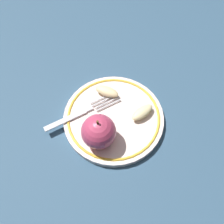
% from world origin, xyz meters
% --- Properties ---
extents(ground_plane, '(2.00, 2.00, 0.00)m').
position_xyz_m(ground_plane, '(0.00, 0.00, 0.00)').
color(ground_plane, '#304F69').
extents(plate, '(0.23, 0.23, 0.02)m').
position_xyz_m(plate, '(0.00, 0.01, 0.01)').
color(plate, silver).
rests_on(plate, ground_plane).
extents(apple_red_whole, '(0.07, 0.07, 0.08)m').
position_xyz_m(apple_red_whole, '(0.05, 0.05, 0.06)').
color(apple_red_whole, '#BD3C5D').
rests_on(apple_red_whole, plate).
extents(apple_slice_front, '(0.06, 0.06, 0.02)m').
position_xyz_m(apple_slice_front, '(-0.01, -0.06, 0.03)').
color(apple_slice_front, beige).
rests_on(apple_slice_front, plate).
extents(apple_slice_back, '(0.06, 0.04, 0.02)m').
position_xyz_m(apple_slice_back, '(-0.06, 0.03, 0.03)').
color(apple_slice_back, beige).
rests_on(apple_slice_back, plate).
extents(fork, '(0.18, 0.04, 0.00)m').
position_xyz_m(fork, '(0.07, -0.03, 0.02)').
color(fork, silver).
rests_on(fork, plate).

